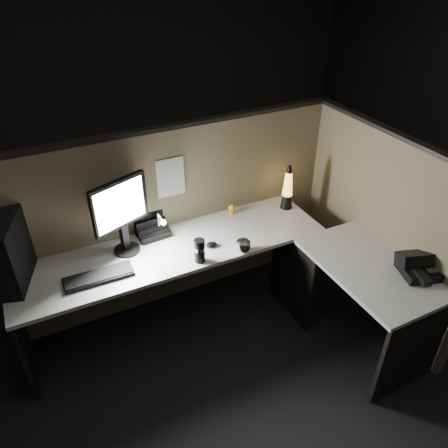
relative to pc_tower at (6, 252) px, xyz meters
name	(u,v)px	position (x,y,z in m)	size (l,w,h in m)	color
floor	(228,367)	(1.21, -0.73, -0.96)	(6.00, 6.00, 0.00)	black
room_shell	(230,166)	(1.21, -0.73, 0.66)	(6.00, 6.00, 6.00)	silver
partition_back	(176,219)	(1.21, 0.20, -0.21)	(2.66, 0.06, 1.50)	brown
partition_right	(377,229)	(2.54, -0.63, -0.21)	(0.06, 1.66, 1.50)	brown
desk	(235,278)	(1.39, -0.48, -0.38)	(2.60, 1.60, 0.73)	beige
pc_tower	(6,252)	(0.00, 0.00, 0.00)	(0.20, 0.44, 0.46)	black
monitor	(121,210)	(0.75, 0.00, 0.11)	(0.42, 0.21, 0.56)	black
keyboard	(99,277)	(0.50, -0.22, -0.22)	(0.46, 0.15, 0.02)	black
mouse	(211,245)	(1.32, -0.24, -0.21)	(0.09, 0.06, 0.03)	black
clip_lamp	(161,225)	(1.03, 0.01, -0.11)	(0.04, 0.16, 0.20)	silver
organizer	(152,230)	(0.98, 0.11, -0.19)	(0.25, 0.22, 0.18)	black
lava_lamp	(287,191)	(2.11, -0.02, -0.07)	(0.10, 0.10, 0.38)	black
travel_mug	(200,251)	(1.17, -0.36, -0.14)	(0.08, 0.08, 0.18)	black
steel_mug	(243,246)	(1.50, -0.39, -0.19)	(0.11, 0.11, 0.09)	#B3B2B9
figurine	(232,208)	(1.66, 0.10, -0.18)	(0.06, 0.06, 0.06)	orange
pinned_paper	(171,178)	(1.18, 0.16, 0.18)	(0.21, 0.00, 0.31)	white
desk_phone	(420,265)	(2.44, -1.12, -0.17)	(0.32, 0.32, 0.16)	black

